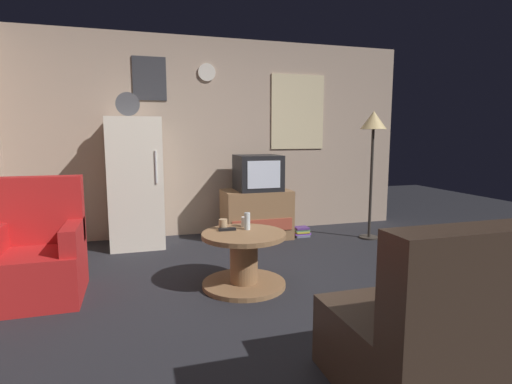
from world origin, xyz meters
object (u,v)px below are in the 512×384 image
couch (501,326)px  tv_stand (256,214)px  remote_control (227,229)px  fridge (136,182)px  standing_lamp (373,130)px  mug_ceramic_tan (223,224)px  mug_ceramic_white (246,222)px  book_stack (301,232)px  armchair (37,256)px  wine_glass (247,221)px  coffee_table (244,260)px  crt_tv (258,173)px

couch → tv_stand: bearing=96.0°
tv_stand → remote_control: size_ratio=5.60×
fridge → standing_lamp: fridge is taller
standing_lamp → couch: (-1.02, -2.83, -1.05)m
mug_ceramic_tan → mug_ceramic_white: bearing=9.5°
fridge → couch: fridge is taller
remote_control → book_stack: 1.91m
remote_control → fridge: bearing=118.7°
mug_ceramic_tan → armchair: bearing=176.8°
wine_glass → mug_ceramic_tan: 0.22m
standing_lamp → wine_glass: 2.30m
remote_control → mug_ceramic_white: bearing=29.4°
mug_ceramic_white → mug_ceramic_tan: 0.22m
book_stack → fridge: bearing=175.2°
armchair → wine_glass: bearing=-5.3°
fridge → armchair: bearing=-119.6°
remote_control → couch: (1.05, -1.82, -0.17)m
tv_stand → coffee_table: (-0.59, -1.57, -0.07)m
tv_stand → couch: size_ratio=0.49×
coffee_table → mug_ceramic_white: (0.07, 0.21, 0.28)m
tv_stand → crt_tv: 0.53m
standing_lamp → mug_ceramic_tan: size_ratio=17.67×
wine_glass → mug_ceramic_tan: wine_glass is taller
fridge → book_stack: (2.03, -0.17, -0.70)m
mug_ceramic_white → wine_glass: bearing=-97.6°
crt_tv → mug_ceramic_tan: 1.61m
couch → mug_ceramic_white: bearing=114.1°
coffee_table → wine_glass: bearing=60.0°
couch → crt_tv: bearing=95.7°
mug_ceramic_white → mug_ceramic_tan: size_ratio=1.00×
crt_tv → fridge: bearing=177.6°
book_stack → mug_ceramic_white: bearing=-131.1°
tv_stand → standing_lamp: standing_lamp is taller
mug_ceramic_tan → book_stack: 1.89m
book_stack → tv_stand: bearing=169.3°
standing_lamp → mug_ceramic_white: size_ratio=17.67×
standing_lamp → couch: standing_lamp is taller
crt_tv → mug_ceramic_tan: size_ratio=6.00×
remote_control → tv_stand: bearing=66.6°
mug_ceramic_white → book_stack: (1.09, 1.25, -0.46)m
tv_stand → coffee_table: size_ratio=1.17×
remote_control → armchair: size_ratio=0.16×
crt_tv → coffee_table: 1.78m
coffee_table → mug_ceramic_white: size_ratio=8.00×
mug_ceramic_tan → armchair: 1.52m
tv_stand → remote_control: (-0.71, -1.45, 0.18)m
book_stack → coffee_table: bearing=-128.5°
wine_glass → coffee_table: bearing=-120.0°
mug_ceramic_tan → tv_stand: bearing=62.4°
crt_tv → mug_ceramic_white: size_ratio=6.00×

